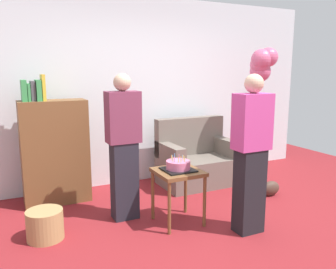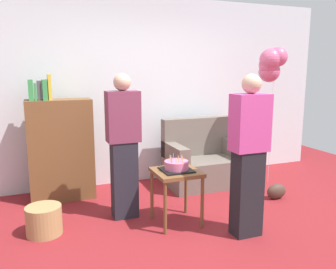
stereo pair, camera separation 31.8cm
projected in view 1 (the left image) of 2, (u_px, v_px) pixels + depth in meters
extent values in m
plane|color=maroon|center=(209.00, 235.00, 3.58)|extent=(8.00, 8.00, 0.00)
cube|color=silver|center=(136.00, 91.00, 5.14)|extent=(6.00, 0.10, 2.70)
cube|color=#6B6056|center=(198.00, 171.00, 5.13)|extent=(1.10, 0.70, 0.40)
cube|color=#6B6056|center=(190.00, 136.00, 5.28)|extent=(1.10, 0.16, 0.56)
cube|color=#6B6056|center=(170.00, 153.00, 4.86)|extent=(0.16, 0.70, 0.24)
cube|color=#6B6056|center=(225.00, 147.00, 5.27)|extent=(0.16, 0.70, 0.24)
cube|color=brown|center=(55.00, 152.00, 4.36)|extent=(0.80, 0.36, 1.30)
cube|color=#38934C|center=(24.00, 91.00, 4.09)|extent=(0.06, 0.22, 0.25)
cube|color=#38934C|center=(29.00, 92.00, 4.11)|extent=(0.03, 0.23, 0.21)
cube|color=#4C4C51|center=(33.00, 91.00, 4.13)|extent=(0.05, 0.19, 0.24)
cube|color=#38934C|center=(38.00, 90.00, 4.15)|extent=(0.06, 0.25, 0.25)
cube|color=gold|center=(43.00, 88.00, 4.17)|extent=(0.04, 0.21, 0.31)
cube|color=brown|center=(178.00, 172.00, 3.76)|extent=(0.48, 0.48, 0.04)
cylinder|color=brown|center=(169.00, 208.00, 3.54)|extent=(0.04, 0.04, 0.56)
cylinder|color=brown|center=(205.00, 202.00, 3.72)|extent=(0.04, 0.04, 0.56)
cylinder|color=brown|center=(153.00, 195.00, 3.91)|extent=(0.04, 0.04, 0.56)
cylinder|color=brown|center=(186.00, 190.00, 4.09)|extent=(0.04, 0.04, 0.56)
cube|color=black|center=(178.00, 170.00, 3.76)|extent=(0.32, 0.32, 0.02)
cylinder|color=#D66B93|center=(178.00, 165.00, 3.75)|extent=(0.26, 0.26, 0.09)
cylinder|color=#F2CC4C|center=(183.00, 158.00, 3.76)|extent=(0.01, 0.01, 0.05)
cylinder|color=#66B2E5|center=(183.00, 157.00, 3.80)|extent=(0.01, 0.01, 0.05)
cylinder|color=#EA668C|center=(179.00, 157.00, 3.82)|extent=(0.01, 0.01, 0.05)
cylinder|color=#66B2E5|center=(175.00, 156.00, 3.80)|extent=(0.01, 0.01, 0.06)
cylinder|color=#F2CC4C|center=(171.00, 157.00, 3.77)|extent=(0.01, 0.01, 0.05)
cylinder|color=#66B2E5|center=(172.00, 158.00, 3.73)|extent=(0.01, 0.01, 0.06)
cylinder|color=#F2CC4C|center=(173.00, 159.00, 3.71)|extent=(0.01, 0.01, 0.05)
cylinder|color=#EA668C|center=(174.00, 160.00, 3.66)|extent=(0.01, 0.01, 0.06)
cylinder|color=#F2CC4C|center=(178.00, 160.00, 3.66)|extent=(0.01, 0.01, 0.05)
cylinder|color=#F2CC4C|center=(181.00, 159.00, 3.68)|extent=(0.01, 0.01, 0.06)
cylinder|color=#F2CC4C|center=(185.00, 159.00, 3.69)|extent=(0.01, 0.01, 0.06)
cylinder|color=#66B2E5|center=(184.00, 159.00, 3.72)|extent=(0.01, 0.01, 0.05)
cube|color=#23232D|center=(125.00, 181.00, 3.91)|extent=(0.28, 0.20, 0.88)
cube|color=#75334C|center=(123.00, 117.00, 3.78)|extent=(0.36, 0.22, 0.56)
sphere|color=#D1A889|center=(122.00, 82.00, 3.71)|extent=(0.19, 0.19, 0.19)
cube|color=black|center=(249.00, 191.00, 3.58)|extent=(0.28, 0.20, 0.88)
cube|color=#C6428E|center=(252.00, 122.00, 3.45)|extent=(0.36, 0.22, 0.56)
sphere|color=#D1A889|center=(254.00, 84.00, 3.38)|extent=(0.19, 0.19, 0.19)
cylinder|color=#A88451|center=(45.00, 225.00, 3.46)|extent=(0.36, 0.36, 0.30)
ellipsoid|color=#473328|center=(270.00, 188.00, 4.67)|extent=(0.28, 0.14, 0.20)
cylinder|color=silver|center=(262.00, 126.00, 5.19)|extent=(0.00, 0.00, 1.67)
sphere|color=#D65B84|center=(268.00, 57.00, 4.93)|extent=(0.27, 0.27, 0.27)
sphere|color=#D65B84|center=(261.00, 59.00, 4.91)|extent=(0.29, 0.29, 0.29)
sphere|color=#D65B84|center=(260.00, 65.00, 4.97)|extent=(0.29, 0.29, 0.29)
sphere|color=#D65B84|center=(260.00, 71.00, 5.02)|extent=(0.30, 0.30, 0.30)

